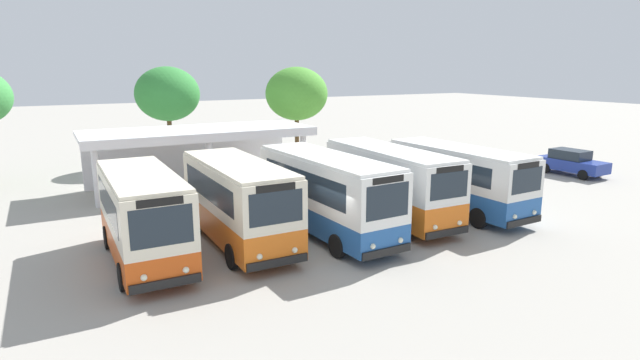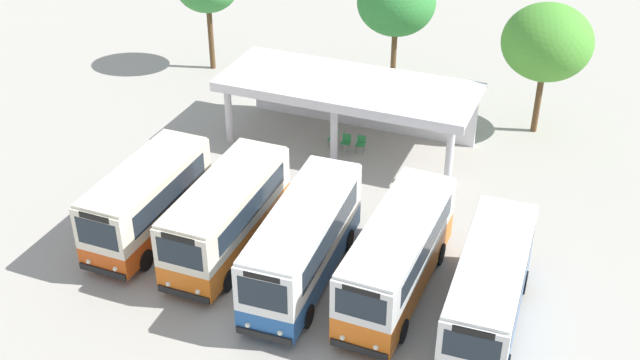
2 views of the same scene
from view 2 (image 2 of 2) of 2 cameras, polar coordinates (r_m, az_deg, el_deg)
The scene contains 12 objects.
ground_plane at distance 30.15m, azimuth -3.65°, elevation -9.49°, with size 180.00×180.00×0.00m, color #A39E93.
city_bus_nearest_orange at distance 33.80m, azimuth -12.18°, elevation -1.36°, with size 2.37×6.95×3.26m.
city_bus_second_in_row at distance 32.31m, azimuth -6.64°, elevation -2.44°, with size 2.42×7.46×3.28m.
city_bus_middle_cream at distance 30.54m, azimuth -1.21°, elevation -4.40°, with size 2.59×8.15×3.33m.
city_bus_fourth_amber at distance 30.05m, azimuth 5.52°, elevation -5.31°, with size 2.46×8.07×3.27m.
city_bus_fifth_blue at distance 29.14m, azimuth 11.97°, elevation -7.50°, with size 2.56×7.85×3.14m.
terminal_canopy at distance 40.15m, azimuth 2.30°, elevation 6.23°, with size 12.64×4.90×3.40m.
waiting_chair_end_by_column at distance 40.35m, azimuth 0.95°, elevation 3.09°, with size 0.46×0.46×0.86m.
waiting_chair_second_from_end at distance 40.01m, azimuth 1.87°, elevation 2.81°, with size 0.46×0.46×0.86m.
waiting_chair_middle_seat at distance 39.88m, azimuth 2.92°, elevation 2.68°, with size 0.46×0.46×0.86m.
roadside_tree_behind_canopy at distance 45.46m, azimuth 5.46°, elevation 12.48°, with size 4.38×4.38×6.87m.
roadside_tree_east_of_canopy at distance 41.50m, azimuth 15.86°, elevation 9.40°, with size 4.50×4.50×6.84m.
Camera 2 is at (10.16, -20.35, 19.80)m, focal length 44.96 mm.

